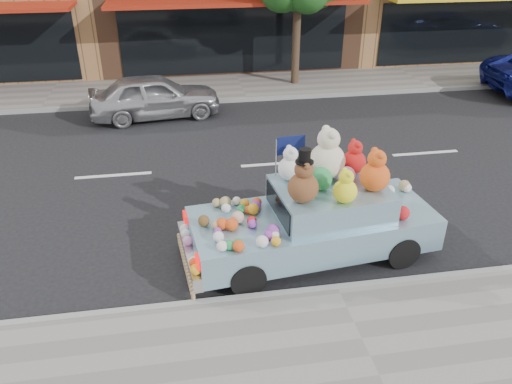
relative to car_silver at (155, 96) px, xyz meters
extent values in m
plane|color=black|center=(3.00, -3.97, -0.67)|extent=(120.00, 120.00, 0.00)
cube|color=gray|center=(3.00, -10.47, -0.61)|extent=(60.00, 3.00, 0.12)
cube|color=gray|center=(3.00, 2.53, -0.61)|extent=(60.00, 3.00, 0.12)
cube|color=gray|center=(3.00, -8.97, -0.60)|extent=(60.00, 0.12, 0.13)
cube|color=gray|center=(3.00, 1.03, -0.60)|extent=(60.00, 0.12, 0.13)
cube|color=black|center=(3.00, 4.01, 0.73)|extent=(8.50, 0.06, 2.40)
cube|color=#A2210E|center=(3.00, 3.13, 2.23)|extent=(9.00, 1.80, 0.12)
cube|color=black|center=(13.00, 4.01, 0.73)|extent=(8.50, 0.06, 2.40)
cylinder|color=#38281C|center=(5.00, 2.53, 0.93)|extent=(0.28, 0.28, 3.20)
imported|color=#B1B2B6|center=(0.00, 0.00, 0.00)|extent=(4.10, 2.05, 1.34)
cylinder|color=black|center=(4.34, -8.46, -0.37)|extent=(0.62, 0.26, 0.60)
cylinder|color=black|center=(4.17, -6.91, -0.37)|extent=(0.62, 0.26, 0.60)
cylinder|color=black|center=(1.55, -8.75, -0.37)|extent=(0.62, 0.26, 0.60)
cylinder|color=black|center=(1.39, -7.19, -0.37)|extent=(0.62, 0.26, 0.60)
cube|color=#7EA7BC|center=(2.86, -7.83, -0.12)|extent=(4.45, 2.14, 0.60)
cube|color=#7EA7BC|center=(3.16, -7.79, 0.43)|extent=(2.04, 1.69, 0.50)
cube|color=silver|center=(0.65, -8.06, -0.27)|extent=(0.34, 1.79, 0.26)
cube|color=red|center=(0.77, -8.73, 0.05)|extent=(0.09, 0.28, 0.16)
cube|color=red|center=(0.63, -7.37, 0.05)|extent=(0.09, 0.28, 0.16)
cube|color=black|center=(2.22, -7.89, 0.43)|extent=(0.17, 1.30, 0.40)
sphere|color=brown|center=(2.55, -8.21, 0.93)|extent=(0.51, 0.51, 0.51)
sphere|color=brown|center=(2.55, -8.21, 1.26)|extent=(0.31, 0.31, 0.31)
sphere|color=brown|center=(2.55, -8.32, 1.36)|extent=(0.12, 0.12, 0.12)
sphere|color=brown|center=(2.55, -8.10, 1.36)|extent=(0.12, 0.12, 0.12)
cylinder|color=black|center=(2.55, -8.21, 1.39)|extent=(0.30, 0.30, 0.02)
cylinder|color=black|center=(2.55, -8.21, 1.50)|extent=(0.19, 0.19, 0.22)
sphere|color=beige|center=(3.17, -7.44, 1.00)|extent=(0.65, 0.65, 0.65)
sphere|color=beige|center=(3.17, -7.44, 1.42)|extent=(0.40, 0.40, 0.40)
sphere|color=beige|center=(3.17, -7.58, 1.55)|extent=(0.15, 0.15, 0.15)
sphere|color=beige|center=(3.17, -7.30, 1.55)|extent=(0.15, 0.15, 0.15)
sphere|color=#DC4A14|center=(3.84, -8.03, 0.94)|extent=(0.51, 0.51, 0.51)
sphere|color=#DC4A14|center=(3.84, -8.03, 1.26)|extent=(0.32, 0.32, 0.32)
sphere|color=#DC4A14|center=(3.84, -8.14, 1.37)|extent=(0.12, 0.12, 0.12)
sphere|color=#DC4A14|center=(3.84, -7.92, 1.37)|extent=(0.12, 0.12, 0.12)
sphere|color=#B21412|center=(3.72, -7.33, 0.90)|extent=(0.43, 0.43, 0.43)
sphere|color=#B21412|center=(3.72, -7.33, 1.17)|extent=(0.27, 0.27, 0.27)
sphere|color=#B21412|center=(3.72, -7.43, 1.26)|extent=(0.10, 0.10, 0.10)
sphere|color=#B21412|center=(3.72, -7.24, 1.26)|extent=(0.10, 0.10, 0.10)
sphere|color=silver|center=(2.52, -7.41, 0.89)|extent=(0.43, 0.43, 0.43)
sphere|color=silver|center=(2.52, -7.41, 1.17)|extent=(0.27, 0.27, 0.27)
sphere|color=silver|center=(2.52, -7.50, 1.26)|extent=(0.10, 0.10, 0.10)
sphere|color=silver|center=(2.52, -7.32, 1.26)|extent=(0.10, 0.10, 0.10)
sphere|color=yellow|center=(3.22, -8.34, 0.88)|extent=(0.40, 0.40, 0.40)
sphere|color=yellow|center=(3.22, -8.34, 1.14)|extent=(0.25, 0.25, 0.25)
sphere|color=yellow|center=(3.22, -8.43, 1.22)|extent=(0.09, 0.09, 0.09)
sphere|color=yellow|center=(3.22, -8.26, 1.22)|extent=(0.09, 0.09, 0.09)
sphere|color=#227F42|center=(2.96, -7.82, 0.86)|extent=(0.40, 0.40, 0.40)
sphere|color=pink|center=(3.45, -7.71, 0.83)|extent=(0.32, 0.32, 0.32)
sphere|color=#927F50|center=(1.21, -7.30, 0.26)|extent=(0.16, 0.16, 0.16)
sphere|color=silver|center=(1.80, -8.68, 0.28)|extent=(0.20, 0.20, 0.20)
sphere|color=#D04113|center=(1.74, -7.62, 0.25)|extent=(0.15, 0.15, 0.15)
sphere|color=orange|center=(1.82, -7.66, 0.28)|extent=(0.20, 0.20, 0.20)
sphere|color=beige|center=(1.57, -7.28, 0.26)|extent=(0.15, 0.15, 0.15)
sphere|color=#D04113|center=(1.42, -8.73, 0.27)|extent=(0.19, 0.19, 0.19)
sphere|color=red|center=(1.74, -8.01, 0.26)|extent=(0.16, 0.16, 0.16)
sphere|color=purple|center=(1.89, -7.53, 0.27)|extent=(0.19, 0.19, 0.19)
sphere|color=silver|center=(1.36, -7.53, 0.26)|extent=(0.17, 0.17, 0.17)
sphere|color=purple|center=(1.94, -8.48, 0.26)|extent=(0.16, 0.16, 0.16)
sphere|color=orange|center=(1.71, -7.40, 0.26)|extent=(0.16, 0.16, 0.16)
sphere|color=#D04113|center=(1.23, -8.05, 0.28)|extent=(0.21, 0.21, 0.21)
sphere|color=orange|center=(2.02, -8.68, 0.26)|extent=(0.16, 0.16, 0.16)
sphere|color=#523817|center=(0.94, -7.91, 0.28)|extent=(0.20, 0.20, 0.20)
sphere|color=#227F42|center=(1.28, -8.66, 0.26)|extent=(0.16, 0.16, 0.16)
sphere|color=#927F50|center=(1.13, -8.04, 0.26)|extent=(0.16, 0.16, 0.16)
sphere|color=red|center=(1.38, -7.29, 0.26)|extent=(0.15, 0.15, 0.15)
sphere|color=#227F42|center=(1.62, -7.59, 0.26)|extent=(0.16, 0.16, 0.16)
sphere|color=beige|center=(1.16, -8.68, 0.27)|extent=(0.17, 0.17, 0.17)
sphere|color=#D04113|center=(1.38, -8.11, 0.29)|extent=(0.22, 0.22, 0.22)
sphere|color=purple|center=(1.14, -8.22, 0.25)|extent=(0.13, 0.13, 0.13)
sphere|color=beige|center=(2.04, -8.49, 0.26)|extent=(0.15, 0.15, 0.15)
sphere|color=purple|center=(1.74, -8.10, 0.26)|extent=(0.15, 0.15, 0.15)
sphere|color=#227F42|center=(1.43, -8.63, 0.26)|extent=(0.16, 0.16, 0.16)
sphere|color=silver|center=(1.13, -8.42, 0.27)|extent=(0.18, 0.18, 0.18)
sphere|color=#D04113|center=(1.92, -7.42, 0.27)|extent=(0.18, 0.18, 0.18)
sphere|color=purple|center=(2.03, -8.41, 0.29)|extent=(0.22, 0.22, 0.22)
sphere|color=#927F50|center=(1.36, -7.34, 0.28)|extent=(0.21, 0.21, 0.21)
sphere|color=#D8A88C|center=(1.51, -7.92, 0.30)|extent=(0.22, 0.22, 0.22)
sphere|color=silver|center=(0.71, -8.57, -0.06)|extent=(0.17, 0.17, 0.17)
sphere|color=silver|center=(0.62, -7.73, -0.08)|extent=(0.12, 0.12, 0.12)
sphere|color=silver|center=(0.62, -7.74, -0.05)|extent=(0.17, 0.17, 0.17)
sphere|color=pink|center=(0.64, -7.96, -0.05)|extent=(0.17, 0.17, 0.17)
sphere|color=silver|center=(0.60, -7.57, -0.06)|extent=(0.16, 0.16, 0.16)
sphere|color=#D04113|center=(0.71, -8.60, -0.06)|extent=(0.17, 0.17, 0.17)
sphere|color=orange|center=(0.73, -8.79, -0.05)|extent=(0.18, 0.18, 0.18)
sphere|color=beige|center=(4.83, -7.34, 0.27)|extent=(0.18, 0.18, 0.18)
sphere|color=#927F50|center=(4.79, -7.28, 0.29)|extent=(0.22, 0.22, 0.22)
sphere|color=silver|center=(4.47, -7.38, 0.27)|extent=(0.19, 0.19, 0.19)
sphere|color=red|center=(4.33, -8.25, 0.30)|extent=(0.25, 0.25, 0.25)
cylinder|color=#997A54|center=(0.66, -8.91, -0.50)|extent=(0.06, 0.06, 0.17)
sphere|color=#997A54|center=(0.66, -8.91, -0.41)|extent=(0.07, 0.07, 0.07)
cylinder|color=#997A54|center=(0.65, -8.82, -0.50)|extent=(0.06, 0.06, 0.17)
sphere|color=#997A54|center=(0.65, -8.82, -0.41)|extent=(0.07, 0.07, 0.07)
cylinder|color=#997A54|center=(0.64, -8.72, -0.50)|extent=(0.06, 0.06, 0.17)
sphere|color=#997A54|center=(0.64, -8.72, -0.41)|extent=(0.07, 0.07, 0.07)
cylinder|color=#997A54|center=(0.63, -8.63, -0.50)|extent=(0.06, 0.06, 0.17)
sphere|color=#997A54|center=(0.63, -8.63, -0.41)|extent=(0.07, 0.07, 0.07)
cylinder|color=#997A54|center=(0.62, -8.53, -0.50)|extent=(0.06, 0.06, 0.17)
sphere|color=#997A54|center=(0.62, -8.53, -0.41)|extent=(0.07, 0.07, 0.07)
cylinder|color=#997A54|center=(0.61, -8.44, -0.50)|extent=(0.06, 0.06, 0.17)
sphere|color=#997A54|center=(0.61, -8.44, -0.41)|extent=(0.07, 0.07, 0.07)
cylinder|color=#997A54|center=(0.60, -8.35, -0.50)|extent=(0.06, 0.06, 0.17)
sphere|color=#997A54|center=(0.60, -8.35, -0.41)|extent=(0.07, 0.07, 0.07)
cylinder|color=#997A54|center=(0.59, -8.25, -0.50)|extent=(0.06, 0.06, 0.17)
sphere|color=#997A54|center=(0.59, -8.25, -0.41)|extent=(0.07, 0.07, 0.07)
cylinder|color=#997A54|center=(0.58, -8.16, -0.50)|extent=(0.06, 0.06, 0.17)
sphere|color=#997A54|center=(0.58, -8.16, -0.41)|extent=(0.07, 0.07, 0.07)
cylinder|color=#997A54|center=(0.57, -8.06, -0.50)|extent=(0.06, 0.06, 0.17)
sphere|color=#997A54|center=(0.57, -8.06, -0.41)|extent=(0.07, 0.07, 0.07)
cylinder|color=#997A54|center=(0.57, -7.97, -0.50)|extent=(0.06, 0.06, 0.17)
sphere|color=#997A54|center=(0.57, -7.97, -0.41)|extent=(0.07, 0.07, 0.07)
cylinder|color=#997A54|center=(0.56, -7.88, -0.50)|extent=(0.06, 0.06, 0.17)
sphere|color=#997A54|center=(0.56, -7.88, -0.41)|extent=(0.07, 0.07, 0.07)
cylinder|color=#997A54|center=(0.55, -7.78, -0.50)|extent=(0.06, 0.06, 0.17)
sphere|color=#997A54|center=(0.55, -7.78, -0.41)|extent=(0.07, 0.07, 0.07)
cylinder|color=#997A54|center=(0.54, -7.69, -0.50)|extent=(0.06, 0.06, 0.17)
sphere|color=#997A54|center=(0.54, -7.69, -0.41)|extent=(0.07, 0.07, 0.07)
cylinder|color=#997A54|center=(0.53, -7.59, -0.50)|extent=(0.06, 0.06, 0.17)
sphere|color=#997A54|center=(0.53, -7.59, -0.41)|extent=(0.07, 0.07, 0.07)
cylinder|color=#997A54|center=(0.52, -7.50, -0.50)|extent=(0.06, 0.06, 0.17)
sphere|color=#997A54|center=(0.52, -7.50, -0.41)|extent=(0.07, 0.07, 0.07)
cylinder|color=#997A54|center=(0.51, -7.41, -0.50)|extent=(0.06, 0.06, 0.17)
sphere|color=#997A54|center=(0.51, -7.41, -0.41)|extent=(0.07, 0.07, 0.07)
cylinder|color=#997A54|center=(0.50, -7.31, -0.50)|extent=(0.06, 0.06, 0.17)
sphere|color=#997A54|center=(0.50, -7.31, -0.41)|extent=(0.07, 0.07, 0.07)
cylinder|color=#997A54|center=(0.49, -7.22, -0.50)|extent=(0.06, 0.06, 0.17)
sphere|color=#997A54|center=(0.49, -7.22, -0.41)|extent=(0.07, 0.07, 0.07)
cylinder|color=silver|center=(2.30, -7.23, 1.03)|extent=(0.02, 0.02, 0.70)
cube|color=#0C1447|center=(2.57, -7.18, 1.24)|extent=(0.52, 0.07, 0.34)
camera|label=1|loc=(0.64, -15.09, 4.73)|focal=35.00mm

